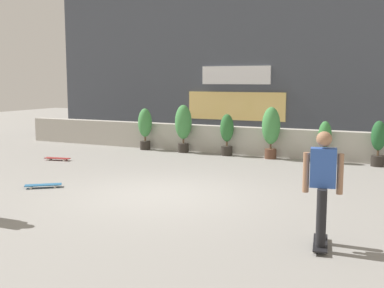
{
  "coord_description": "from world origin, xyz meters",
  "views": [
    {
      "loc": [
        4.83,
        -8.66,
        2.41
      ],
      "look_at": [
        0.0,
        1.5,
        0.9
      ],
      "focal_mm": 44.65,
      "sensor_mm": 36.0,
      "label": 1
    }
  ],
  "objects_px": {
    "potted_plant_1": "(183,125)",
    "potted_plant_5": "(378,141)",
    "potted_plant_0": "(145,126)",
    "potted_plant_4": "(325,140)",
    "potted_plant_3": "(271,128)",
    "skater_by_wall_left": "(323,184)",
    "skateboard_aside": "(43,185)",
    "skateboard_near_camera": "(57,158)",
    "potted_plant_2": "(227,132)"
  },
  "relations": [
    {
      "from": "potted_plant_3",
      "to": "skateboard_aside",
      "type": "height_order",
      "value": "potted_plant_3"
    },
    {
      "from": "potted_plant_1",
      "to": "potted_plant_3",
      "type": "bearing_deg",
      "value": 0.0
    },
    {
      "from": "potted_plant_2",
      "to": "potted_plant_4",
      "type": "distance_m",
      "value": 3.08
    },
    {
      "from": "potted_plant_1",
      "to": "skateboard_aside",
      "type": "bearing_deg",
      "value": -94.43
    },
    {
      "from": "potted_plant_1",
      "to": "potted_plant_2",
      "type": "bearing_deg",
      "value": 0.0
    },
    {
      "from": "potted_plant_1",
      "to": "potted_plant_4",
      "type": "bearing_deg",
      "value": 0.0
    },
    {
      "from": "potted_plant_0",
      "to": "potted_plant_3",
      "type": "xyz_separation_m",
      "value": [
        4.5,
        -0.0,
        0.11
      ]
    },
    {
      "from": "skater_by_wall_left",
      "to": "potted_plant_5",
      "type": "bearing_deg",
      "value": 88.35
    },
    {
      "from": "potted_plant_1",
      "to": "skateboard_aside",
      "type": "relative_size",
      "value": 2.12
    },
    {
      "from": "potted_plant_1",
      "to": "potted_plant_4",
      "type": "height_order",
      "value": "potted_plant_1"
    },
    {
      "from": "potted_plant_0",
      "to": "potted_plant_2",
      "type": "height_order",
      "value": "potted_plant_0"
    },
    {
      "from": "skateboard_near_camera",
      "to": "skateboard_aside",
      "type": "distance_m",
      "value": 3.76
    },
    {
      "from": "skater_by_wall_left",
      "to": "skateboard_near_camera",
      "type": "xyz_separation_m",
      "value": [
        -8.61,
        4.28,
        -0.88
      ]
    },
    {
      "from": "potted_plant_2",
      "to": "potted_plant_4",
      "type": "relative_size",
      "value": 1.09
    },
    {
      "from": "potted_plant_1",
      "to": "potted_plant_5",
      "type": "height_order",
      "value": "potted_plant_1"
    },
    {
      "from": "potted_plant_4",
      "to": "potted_plant_3",
      "type": "bearing_deg",
      "value": -180.0
    },
    {
      "from": "potted_plant_0",
      "to": "potted_plant_5",
      "type": "relative_size",
      "value": 1.12
    },
    {
      "from": "potted_plant_4",
      "to": "skateboard_aside",
      "type": "distance_m",
      "value": 8.02
    },
    {
      "from": "skater_by_wall_left",
      "to": "skateboard_aside",
      "type": "distance_m",
      "value": 6.56
    },
    {
      "from": "potted_plant_0",
      "to": "potted_plant_3",
      "type": "height_order",
      "value": "potted_plant_3"
    },
    {
      "from": "skateboard_near_camera",
      "to": "potted_plant_4",
      "type": "bearing_deg",
      "value": 22.95
    },
    {
      "from": "skateboard_near_camera",
      "to": "skateboard_aside",
      "type": "xyz_separation_m",
      "value": [
        2.23,
        -3.03,
        0.0
      ]
    },
    {
      "from": "skateboard_aside",
      "to": "skater_by_wall_left",
      "type": "bearing_deg",
      "value": -11.06
    },
    {
      "from": "potted_plant_0",
      "to": "potted_plant_3",
      "type": "bearing_deg",
      "value": -0.0
    },
    {
      "from": "potted_plant_0",
      "to": "potted_plant_4",
      "type": "bearing_deg",
      "value": 0.0
    },
    {
      "from": "potted_plant_1",
      "to": "skateboard_near_camera",
      "type": "xyz_separation_m",
      "value": [
        -2.71,
        -3.11,
        -0.87
      ]
    },
    {
      "from": "potted_plant_2",
      "to": "skateboard_aside",
      "type": "xyz_separation_m",
      "value": [
        -2.04,
        -6.14,
        -0.69
      ]
    },
    {
      "from": "potted_plant_3",
      "to": "potted_plant_5",
      "type": "distance_m",
      "value": 3.11
    },
    {
      "from": "potted_plant_0",
      "to": "skater_by_wall_left",
      "type": "bearing_deg",
      "value": -45.0
    },
    {
      "from": "potted_plant_3",
      "to": "potted_plant_5",
      "type": "xyz_separation_m",
      "value": [
        3.1,
        0.0,
        -0.22
      ]
    },
    {
      "from": "potted_plant_0",
      "to": "potted_plant_4",
      "type": "height_order",
      "value": "potted_plant_0"
    },
    {
      "from": "potted_plant_1",
      "to": "skateboard_aside",
      "type": "distance_m",
      "value": 6.22
    },
    {
      "from": "potted_plant_3",
      "to": "skater_by_wall_left",
      "type": "height_order",
      "value": "skater_by_wall_left"
    },
    {
      "from": "potted_plant_2",
      "to": "skateboard_aside",
      "type": "relative_size",
      "value": 1.78
    },
    {
      "from": "potted_plant_4",
      "to": "skater_by_wall_left",
      "type": "relative_size",
      "value": 0.72
    },
    {
      "from": "potted_plant_2",
      "to": "skateboard_aside",
      "type": "bearing_deg",
      "value": -108.36
    },
    {
      "from": "skateboard_aside",
      "to": "skateboard_near_camera",
      "type": "bearing_deg",
      "value": 126.37
    },
    {
      "from": "skater_by_wall_left",
      "to": "skateboard_near_camera",
      "type": "bearing_deg",
      "value": 153.58
    },
    {
      "from": "potted_plant_2",
      "to": "skater_by_wall_left",
      "type": "xyz_separation_m",
      "value": [
        4.34,
        -7.39,
        0.19
      ]
    },
    {
      "from": "potted_plant_0",
      "to": "potted_plant_1",
      "type": "height_order",
      "value": "potted_plant_1"
    },
    {
      "from": "potted_plant_1",
      "to": "skater_by_wall_left",
      "type": "relative_size",
      "value": 0.94
    },
    {
      "from": "potted_plant_3",
      "to": "potted_plant_5",
      "type": "height_order",
      "value": "potted_plant_3"
    },
    {
      "from": "potted_plant_1",
      "to": "potted_plant_3",
      "type": "relative_size",
      "value": 1.0
    },
    {
      "from": "potted_plant_2",
      "to": "potted_plant_3",
      "type": "bearing_deg",
      "value": 0.0
    },
    {
      "from": "potted_plant_0",
      "to": "skateboard_aside",
      "type": "distance_m",
      "value": 6.27
    },
    {
      "from": "potted_plant_3",
      "to": "skateboard_aside",
      "type": "distance_m",
      "value": 7.12
    },
    {
      "from": "potted_plant_2",
      "to": "skateboard_aside",
      "type": "distance_m",
      "value": 6.51
    },
    {
      "from": "potted_plant_1",
      "to": "potted_plant_4",
      "type": "relative_size",
      "value": 1.3
    },
    {
      "from": "potted_plant_3",
      "to": "potted_plant_4",
      "type": "height_order",
      "value": "potted_plant_3"
    },
    {
      "from": "potted_plant_2",
      "to": "potted_plant_5",
      "type": "relative_size",
      "value": 1.04
    }
  ]
}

